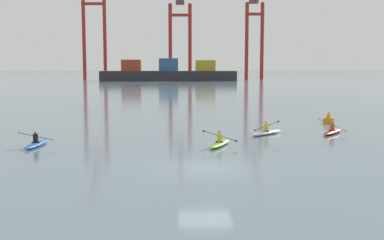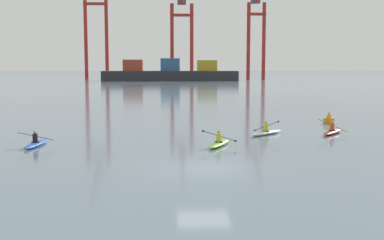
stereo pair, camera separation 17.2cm
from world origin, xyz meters
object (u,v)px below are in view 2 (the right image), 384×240
(container_barge, at_px, (170,73))
(channel_buoy, at_px, (329,119))
(gantry_crane_west_mid, at_px, (182,29))
(kayak_white, at_px, (267,132))
(kayak_lime, at_px, (219,143))
(gantry_crane_west, at_px, (95,19))
(kayak_red, at_px, (332,131))
(gantry_crane_east_mid, at_px, (257,28))
(kayak_blue, at_px, (36,143))

(container_barge, distance_m, channel_buoy, 113.42)
(gantry_crane_west_mid, height_order, kayak_white, gantry_crane_west_mid)
(kayak_lime, bearing_deg, channel_buoy, 47.48)
(gantry_crane_west_mid, distance_m, kayak_lime, 134.46)
(container_barge, height_order, kayak_white, container_barge)
(gantry_crane_west, height_order, kayak_red, gantry_crane_west)
(gantry_crane_west, relative_size, gantry_crane_west_mid, 1.22)
(container_barge, height_order, gantry_crane_west, gantry_crane_west)
(gantry_crane_west_mid, distance_m, channel_buoy, 123.78)
(container_barge, height_order, gantry_crane_west_mid, gantry_crane_west_mid)
(kayak_red, bearing_deg, container_barge, 95.93)
(gantry_crane_west, relative_size, channel_buoy, 39.09)
(kayak_white, bearing_deg, channel_buoy, 45.14)
(container_barge, bearing_deg, gantry_crane_west, 154.27)
(gantry_crane_east_mid, height_order, kayak_blue, gantry_crane_east_mid)
(kayak_blue, xyz_separation_m, kayak_red, (19.47, 4.54, -0.00))
(container_barge, xyz_separation_m, kayak_white, (7.63, -119.04, -2.17))
(gantry_crane_west, bearing_deg, kayak_white, -76.18)
(gantry_crane_west, height_order, channel_buoy, gantry_crane_west)
(gantry_crane_west, height_order, kayak_lime, gantry_crane_west)
(gantry_crane_west, distance_m, gantry_crane_west_mid, 28.68)
(container_barge, xyz_separation_m, kayak_blue, (-7.12, -123.38, -2.17))
(gantry_crane_west, height_order, gantry_crane_west_mid, gantry_crane_west)
(gantry_crane_east_mid, bearing_deg, kayak_lime, -100.46)
(gantry_crane_west, distance_m, channel_buoy, 131.68)
(channel_buoy, xyz_separation_m, kayak_blue, (-21.23, -10.87, -0.19))
(kayak_white, bearing_deg, container_barge, 93.67)
(gantry_crane_west_mid, xyz_separation_m, gantry_crane_east_mid, (24.67, 0.12, 0.39))
(container_barge, relative_size, kayak_lime, 12.40)
(gantry_crane_east_mid, bearing_deg, kayak_red, -97.17)
(container_barge, bearing_deg, gantry_crane_west_mid, 68.41)
(channel_buoy, bearing_deg, gantry_crane_west, 107.28)
(gantry_crane_west_mid, bearing_deg, channel_buoy, -85.21)
(kayak_white, bearing_deg, gantry_crane_west_mid, 91.67)
(channel_buoy, bearing_deg, gantry_crane_west_mid, 94.79)
(kayak_red, bearing_deg, gantry_crane_east_mid, 82.83)
(kayak_white, relative_size, kayak_red, 0.92)
(channel_buoy, distance_m, kayak_red, 6.57)
(gantry_crane_west_mid, height_order, gantry_crane_east_mid, gantry_crane_east_mid)
(gantry_crane_west, distance_m, kayak_blue, 137.75)
(gantry_crane_east_mid, distance_m, kayak_red, 130.82)
(gantry_crane_west_mid, relative_size, kayak_white, 11.26)
(kayak_blue, distance_m, kayak_lime, 11.00)
(channel_buoy, bearing_deg, kayak_white, -134.86)
(gantry_crane_west_mid, xyz_separation_m, kayak_red, (8.49, -128.60, -16.51))
(gantry_crane_west_mid, relative_size, gantry_crane_east_mid, 0.97)
(gantry_crane_east_mid, distance_m, channel_buoy, 124.36)
(gantry_crane_east_mid, relative_size, kayak_white, 11.60)
(channel_buoy, xyz_separation_m, kayak_red, (-1.76, -6.33, -0.19))
(gantry_crane_west, xyz_separation_m, gantry_crane_east_mid, (53.11, -1.97, -2.69))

